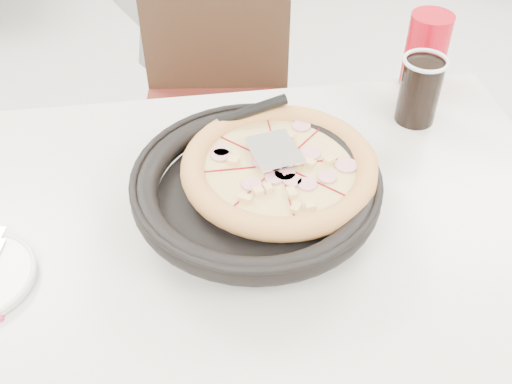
{
  "coord_description": "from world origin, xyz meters",
  "views": [
    {
      "loc": [
        -0.31,
        -0.73,
        1.47
      ],
      "look_at": [
        -0.21,
        -0.01,
        0.8
      ],
      "focal_mm": 42.0,
      "sensor_mm": 36.0,
      "label": 1
    }
  ],
  "objects": [
    {
      "name": "main_table",
      "position": [
        -0.25,
        -0.03,
        0.38
      ],
      "size": [
        1.22,
        0.83,
        0.75
      ],
      "primitive_type": null,
      "rotation": [
        0.0,
        0.0,
        0.02
      ],
      "color": "beige",
      "rests_on": "floor"
    },
    {
      "name": "chair_far",
      "position": [
        -0.22,
        0.64,
        0.47
      ],
      "size": [
        0.47,
        0.47,
        0.95
      ],
      "primitive_type": null,
      "rotation": [
        0.0,
        0.0,
        3.01
      ],
      "color": "black",
      "rests_on": "floor"
    },
    {
      "name": "trivet",
      "position": [
        -0.18,
        0.02,
        0.77
      ],
      "size": [
        0.12,
        0.12,
        0.04
      ],
      "primitive_type": "cylinder",
      "rotation": [
        0.0,
        0.0,
        0.02
      ],
      "color": "black",
      "rests_on": "main_table"
    },
    {
      "name": "pizza_pan",
      "position": [
        -0.21,
        -0.01,
        0.79
      ],
      "size": [
        0.34,
        0.34,
        0.01
      ],
      "primitive_type": "cylinder",
      "rotation": [
        0.0,
        0.0,
        0.02
      ],
      "color": "black",
      "rests_on": "trivet"
    },
    {
      "name": "pizza",
      "position": [
        -0.16,
        0.02,
        0.81
      ],
      "size": [
        0.29,
        0.29,
        0.02
      ],
      "primitive_type": "cylinder",
      "rotation": [
        0.0,
        0.0,
        0.02
      ],
      "color": "#C1813A",
      "rests_on": "pizza_pan"
    },
    {
      "name": "pizza_server",
      "position": [
        -0.17,
        0.04,
        0.84
      ],
      "size": [
        0.09,
        0.11,
        0.0
      ],
      "primitive_type": "cube",
      "rotation": [
        0.0,
        0.0,
        0.2
      ],
      "color": "white",
      "rests_on": "pizza"
    },
    {
      "name": "cola_glass",
      "position": [
        0.15,
        0.21,
        0.81
      ],
      "size": [
        0.08,
        0.08,
        0.13
      ],
      "primitive_type": "cylinder",
      "rotation": [
        0.0,
        0.0,
        0.02
      ],
      "color": "black",
      "rests_on": "main_table"
    },
    {
      "name": "red_cup",
      "position": [
        0.21,
        0.34,
        0.83
      ],
      "size": [
        0.09,
        0.09,
        0.16
      ],
      "primitive_type": "cylinder",
      "rotation": [
        0.0,
        0.0,
        0.02
      ],
      "color": "#AA0715",
      "rests_on": "main_table"
    }
  ]
}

